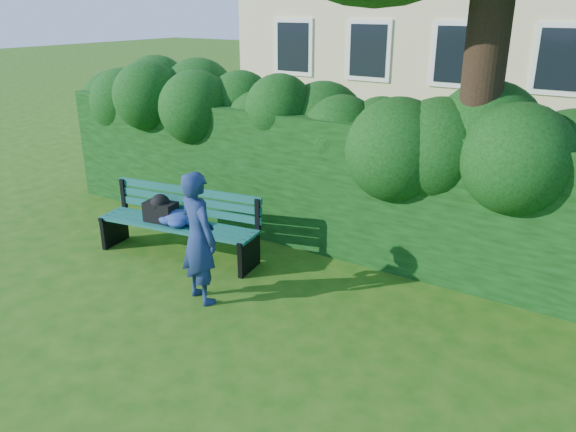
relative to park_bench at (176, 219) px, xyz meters
The scene contains 4 objects.
ground 1.99m from the park_bench, 20.32° to the right, with size 80.00×80.00×0.00m, color #1B4E0E.
hedge 2.40m from the park_bench, 40.26° to the left, with size 10.00×1.00×1.80m.
park_bench is the anchor object (origin of this frame).
man_reading 1.34m from the park_bench, 34.69° to the right, with size 0.55×0.36×1.51m, color navy.
Camera 1 is at (3.21, -4.27, 3.15)m, focal length 35.00 mm.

